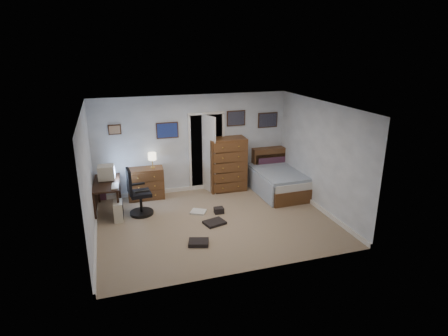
% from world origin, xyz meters
% --- Properties ---
extents(floor, '(5.00, 4.00, 0.02)m').
position_xyz_m(floor, '(0.00, 0.00, -0.01)').
color(floor, gray).
rests_on(floor, ground).
extents(computer_desk, '(0.64, 1.26, 0.71)m').
position_xyz_m(computer_desk, '(-2.28, 1.27, 0.55)').
color(computer_desk, black).
rests_on(computer_desk, floor).
extents(crt_monitor, '(0.39, 0.36, 0.34)m').
position_xyz_m(crt_monitor, '(-2.18, 1.41, 0.89)').
color(crt_monitor, beige).
rests_on(crt_monitor, computer_desk).
extents(keyboard, '(0.16, 0.39, 0.02)m').
position_xyz_m(keyboard, '(-2.02, 0.91, 0.72)').
color(keyboard, beige).
rests_on(keyboard, computer_desk).
extents(pc_tower, '(0.22, 0.41, 0.43)m').
position_xyz_m(pc_tower, '(-2.00, 0.71, 0.21)').
color(pc_tower, beige).
rests_on(pc_tower, floor).
extents(office_chair, '(0.57, 0.57, 1.09)m').
position_xyz_m(office_chair, '(-1.56, 0.85, 0.42)').
color(office_chair, black).
rests_on(office_chair, floor).
extents(media_stack, '(0.15, 0.15, 0.74)m').
position_xyz_m(media_stack, '(-2.32, 2.03, 0.37)').
color(media_stack, maroon).
rests_on(media_stack, floor).
extents(low_dresser, '(0.90, 0.48, 0.78)m').
position_xyz_m(low_dresser, '(-1.28, 1.77, 0.39)').
color(low_dresser, brown).
rests_on(low_dresser, floor).
extents(table_lamp, '(0.20, 0.20, 0.38)m').
position_xyz_m(table_lamp, '(-1.08, 1.78, 1.06)').
color(table_lamp, gold).
rests_on(table_lamp, low_dresser).
extents(doorway, '(0.96, 1.12, 2.05)m').
position_xyz_m(doorway, '(0.35, 2.27, 1.00)').
color(doorway, black).
rests_on(doorway, floor).
extents(tall_dresser, '(0.98, 0.60, 1.40)m').
position_xyz_m(tall_dresser, '(0.84, 1.75, 0.70)').
color(tall_dresser, brown).
rests_on(tall_dresser, floor).
extents(headboard_bookcase, '(1.12, 0.30, 1.01)m').
position_xyz_m(headboard_bookcase, '(2.17, 1.86, 0.53)').
color(headboard_bookcase, brown).
rests_on(headboard_bookcase, floor).
extents(bed, '(1.12, 2.03, 0.66)m').
position_xyz_m(bed, '(1.98, 1.22, 0.31)').
color(bed, brown).
rests_on(bed, floor).
extents(wall_posters, '(4.38, 0.04, 0.60)m').
position_xyz_m(wall_posters, '(0.57, 1.98, 1.75)').
color(wall_posters, '#331E11').
rests_on(wall_posters, floor).
extents(floor_clutter, '(1.11, 1.79, 0.13)m').
position_xyz_m(floor_clutter, '(-0.21, -0.15, 0.04)').
color(floor_clutter, silver).
rests_on(floor_clutter, floor).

